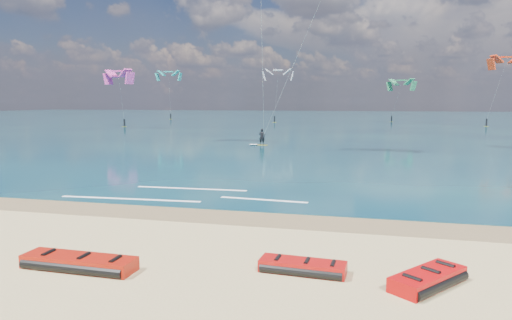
{
  "coord_description": "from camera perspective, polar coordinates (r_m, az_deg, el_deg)",
  "views": [
    {
      "loc": [
        8.02,
        -14.28,
        4.66
      ],
      "look_at": [
        2.71,
        8.0,
        1.7
      ],
      "focal_mm": 32.0,
      "sensor_mm": 36.0,
      "label": 1
    }
  ],
  "objects": [
    {
      "name": "ground",
      "position": [
        55.06,
        4.98,
        2.49
      ],
      "size": [
        320.0,
        320.0,
        0.0
      ],
      "primitive_type": "plane",
      "color": "tan",
      "rests_on": "ground"
    },
    {
      "name": "wet_sand_strip",
      "position": [
        19.61,
        -11.25,
        -6.51
      ],
      "size": [
        320.0,
        2.4,
        0.01
      ],
      "primitive_type": "cube",
      "color": "brown",
      "rests_on": "ground"
    },
    {
      "name": "sea",
      "position": [
        118.64,
        9.56,
        5.03
      ],
      "size": [
        320.0,
        200.0,
        0.04
      ],
      "primitive_type": "cube",
      "color": "#0B293C",
      "rests_on": "ground"
    },
    {
      "name": "packed_kite_left",
      "position": [
        14.02,
        -21.21,
        -12.56
      ],
      "size": [
        3.54,
        1.29,
        0.44
      ],
      "primitive_type": null,
      "rotation": [
        0.0,
        0.0,
        -0.02
      ],
      "color": "#AC1709",
      "rests_on": "ground"
    },
    {
      "name": "packed_kite_mid",
      "position": [
        12.93,
        5.84,
        -13.79
      ],
      "size": [
        2.61,
        1.23,
        0.39
      ],
      "primitive_type": null,
      "rotation": [
        0.0,
        0.0,
        -0.07
      ],
      "color": "#B50F0C",
      "rests_on": "ground"
    },
    {
      "name": "packed_kite_right",
      "position": [
        12.77,
        20.65,
        -14.53
      ],
      "size": [
        2.54,
        2.74,
        0.44
      ],
      "primitive_type": null,
      "rotation": [
        0.0,
        0.0,
        0.89
      ],
      "color": "#C30809",
      "rests_on": "ground"
    },
    {
      "name": "kitesurfer_main",
      "position": [
        44.31,
        2.55,
        12.75
      ],
      "size": [
        10.51,
        8.28,
        17.33
      ],
      "rotation": [
        0.0,
        0.0,
        0.08
      ],
      "color": "yellow",
      "rests_on": "sea"
    },
    {
      "name": "shoreline_foam",
      "position": [
        22.86,
        -8.96,
        -4.37
      ],
      "size": [
        11.85,
        3.64,
        0.01
      ],
      "color": "white",
      "rests_on": "ground"
    },
    {
      "name": "distant_kites",
      "position": [
        93.61,
        4.3,
        7.83
      ],
      "size": [
        76.66,
        37.44,
        12.14
      ],
      "color": "#A2A1A9",
      "rests_on": "ground"
    }
  ]
}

